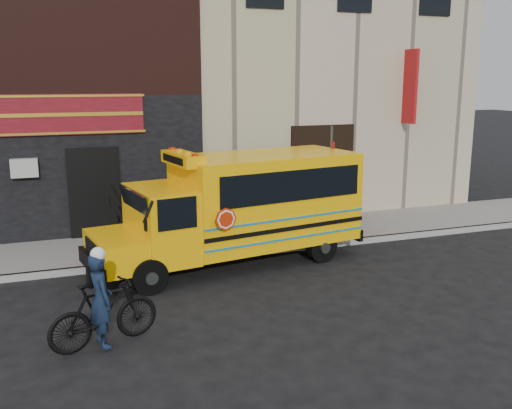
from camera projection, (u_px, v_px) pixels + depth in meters
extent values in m
plane|color=black|center=(266.00, 291.00, 12.65)|extent=(120.00, 120.00, 0.00)
cube|color=gray|center=(231.00, 254.00, 15.02)|extent=(40.00, 0.20, 0.15)
cube|color=slate|center=(216.00, 240.00, 16.40)|extent=(40.00, 3.00, 0.15)
cube|color=tan|center=(166.00, 36.00, 20.97)|extent=(20.00, 10.00, 12.00)
cube|color=black|center=(25.00, 170.00, 15.64)|extent=(10.00, 0.30, 4.00)
cube|color=black|center=(13.00, 38.00, 14.89)|extent=(10.00, 0.28, 3.00)
cube|color=#520B10|center=(20.00, 115.00, 15.16)|extent=(6.50, 0.12, 1.10)
cube|color=black|center=(95.00, 194.00, 16.26)|extent=(1.30, 0.10, 2.50)
cube|color=#A61315|center=(410.00, 87.00, 18.75)|extent=(0.10, 0.70, 2.40)
cylinder|color=black|center=(149.00, 276.00, 12.39)|extent=(0.84, 0.41, 0.80)
cylinder|color=black|center=(124.00, 254.00, 14.01)|extent=(0.84, 0.41, 0.80)
cylinder|color=black|center=(322.00, 246.00, 14.60)|extent=(0.84, 0.41, 0.80)
cylinder|color=black|center=(282.00, 230.00, 16.22)|extent=(0.84, 0.41, 0.80)
cube|color=#F7AE05|center=(116.00, 251.00, 12.90)|extent=(1.33, 2.14, 0.70)
cube|color=black|center=(92.00, 265.00, 12.69)|extent=(0.47, 2.04, 0.35)
cube|color=#F7AE05|center=(161.00, 223.00, 13.32)|extent=(1.54, 2.27, 1.70)
cube|color=black|center=(137.00, 209.00, 12.96)|extent=(0.37, 1.78, 0.90)
cube|color=#F7AE05|center=(266.00, 198.00, 14.62)|extent=(4.81, 2.93, 2.25)
cube|color=black|center=(336.00, 227.00, 15.94)|extent=(0.49, 2.19, 0.30)
cube|color=black|center=(293.00, 186.00, 13.62)|extent=(3.85, 0.70, 0.75)
cube|color=#F7AE05|center=(183.00, 159.00, 13.29)|extent=(0.76, 1.66, 0.28)
cylinder|color=#B72407|center=(226.00, 219.00, 12.66)|extent=(0.52, 0.12, 0.52)
cylinder|color=#3A413B|center=(330.00, 186.00, 15.86)|extent=(0.07, 0.07, 3.35)
cube|color=#A61315|center=(332.00, 149.00, 15.56)|extent=(0.06, 0.29, 0.42)
cube|color=white|center=(332.00, 168.00, 15.67)|extent=(0.06, 0.29, 0.37)
imported|color=black|center=(104.00, 313.00, 9.95)|extent=(2.06, 1.09, 1.19)
imported|color=#111D33|center=(101.00, 303.00, 9.80)|extent=(0.54, 0.69, 1.67)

